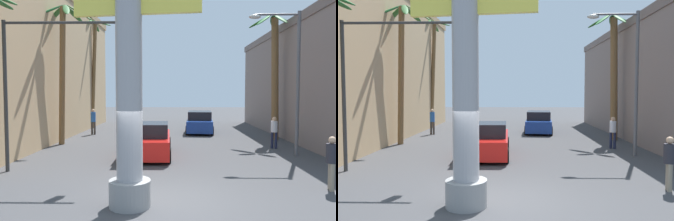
{
  "view_description": "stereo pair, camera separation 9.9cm",
  "coord_description": "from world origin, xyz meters",
  "views": [
    {
      "loc": [
        0.29,
        -8.75,
        2.98
      ],
      "look_at": [
        0.0,
        5.19,
        2.18
      ],
      "focal_mm": 35.0,
      "sensor_mm": 36.0,
      "label": 1
    },
    {
      "loc": [
        0.39,
        -8.75,
        2.98
      ],
      "look_at": [
        0.0,
        5.19,
        2.18
      ],
      "focal_mm": 35.0,
      "sensor_mm": 36.0,
      "label": 2
    }
  ],
  "objects": [
    {
      "name": "traffic_light_mast",
      "position": [
        -4.38,
        3.22,
        3.97
      ],
      "size": [
        5.08,
        0.32,
        5.6
      ],
      "color": "#333333",
      "rests_on": "ground"
    },
    {
      "name": "pedestrian_by_sign",
      "position": [
        5.03,
        1.09,
        0.96
      ],
      "size": [
        0.4,
        0.4,
        1.64
      ],
      "color": "gray",
      "rests_on": "ground"
    },
    {
      "name": "building_right",
      "position": [
        10.34,
        12.8,
        3.67
      ],
      "size": [
        6.5,
        21.68,
        7.33
      ],
      "color": "slate",
      "rests_on": "ground"
    },
    {
      "name": "pedestrian_mid_right",
      "position": [
        5.52,
        8.45,
        0.98
      ],
      "size": [
        0.47,
        0.47,
        1.67
      ],
      "color": "#1E233F",
      "rests_on": "ground"
    },
    {
      "name": "palm_tree_far_left",
      "position": [
        -6.51,
        18.31,
        5.77
      ],
      "size": [
        3.33,
        3.39,
        8.96
      ],
      "color": "brown",
      "rests_on": "ground"
    },
    {
      "name": "palm_tree_mid_left",
      "position": [
        -5.93,
        9.46,
        4.93
      ],
      "size": [
        2.99,
        3.09,
        7.85
      ],
      "color": "brown",
      "rests_on": "ground"
    },
    {
      "name": "street_lamp",
      "position": [
        5.6,
        6.51,
        4.06
      ],
      "size": [
        2.38,
        0.28,
        6.66
      ],
      "color": "#59595E",
      "rests_on": "ground"
    },
    {
      "name": "car_far",
      "position": [
        2.12,
        15.18,
        0.74
      ],
      "size": [
        2.2,
        4.44,
        1.56
      ],
      "color": "black",
      "rests_on": "ground"
    },
    {
      "name": "car_lead",
      "position": [
        -0.98,
        6.4,
        0.7
      ],
      "size": [
        2.24,
        4.8,
        1.56
      ],
      "color": "black",
      "rests_on": "ground"
    },
    {
      "name": "pedestrian_far_left",
      "position": [
        -5.39,
        13.83,
        1.05
      ],
      "size": [
        0.4,
        0.4,
        1.79
      ],
      "color": "#3F3833",
      "rests_on": "ground"
    },
    {
      "name": "palm_tree_mid_right",
      "position": [
        6.47,
        11.77,
        4.47
      ],
      "size": [
        2.89,
        2.93,
        7.78
      ],
      "color": "brown",
      "rests_on": "ground"
    },
    {
      "name": "building_left",
      "position": [
        -10.34,
        12.55,
        4.76
      ],
      "size": [
        7.71,
        22.43,
        9.49
      ],
      "color": "tan",
      "rests_on": "ground"
    },
    {
      "name": "neon_sign_pole",
      "position": [
        -0.86,
        -0.43,
        5.28
      ],
      "size": [
        3.64,
        1.08,
        10.56
      ],
      "color": "#9E9EA3",
      "rests_on": "ground"
    },
    {
      "name": "ground_plane",
      "position": [
        0.0,
        10.0,
        0.0
      ],
      "size": [
        89.37,
        89.37,
        0.0
      ],
      "primitive_type": "plane",
      "color": "#424244"
    }
  ]
}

